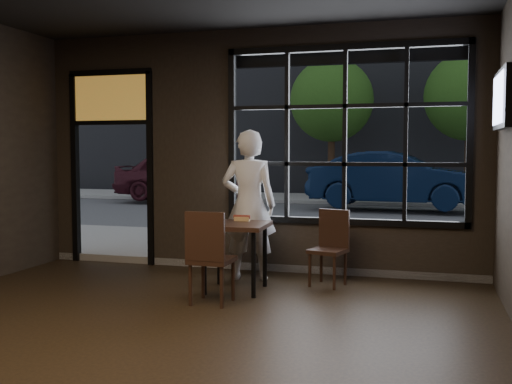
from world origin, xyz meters
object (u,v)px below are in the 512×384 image
(navy_car, at_px, (395,179))
(cafe_table, at_px, (235,257))
(chair_near, at_px, (212,257))
(man, at_px, (249,205))

(navy_car, bearing_deg, cafe_table, 175.81)
(cafe_table, xyz_separation_m, navy_car, (1.30, 9.68, 0.45))
(chair_near, xyz_separation_m, man, (0.03, 1.24, 0.44))
(man, bearing_deg, navy_car, -107.70)
(chair_near, height_order, navy_car, navy_car)
(cafe_table, height_order, man, man)
(chair_near, distance_m, man, 1.32)
(cafe_table, xyz_separation_m, chair_near, (-0.07, -0.60, 0.10))
(cafe_table, distance_m, chair_near, 0.62)
(cafe_table, bearing_deg, chair_near, -98.55)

